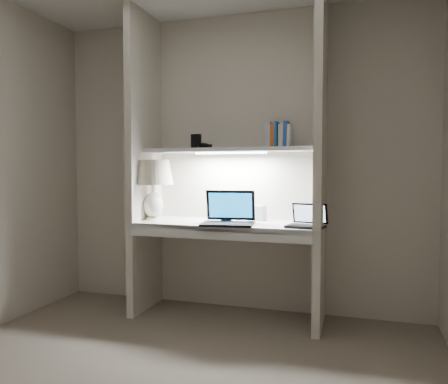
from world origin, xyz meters
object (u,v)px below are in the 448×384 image
at_px(table_lamp, 153,179).
at_px(book_row, 279,136).
at_px(laptop_main, 229,217).
at_px(laptop_netbook, 307,222).
at_px(speaker, 260,213).

distance_m(table_lamp, book_row, 1.10).
xyz_separation_m(laptop_main, book_row, (0.33, 0.32, 0.64)).
relative_size(laptop_main, laptop_netbook, 1.43).
relative_size(laptop_netbook, speaker, 2.36).
height_order(table_lamp, laptop_main, table_lamp).
relative_size(speaker, book_row, 0.60).
height_order(laptop_netbook, book_row, book_row).
bearing_deg(table_lamp, speaker, 12.00).
bearing_deg(table_lamp, laptop_netbook, -3.82).
bearing_deg(book_row, table_lamp, -167.48).
xyz_separation_m(laptop_main, laptop_netbook, (0.60, 0.01, -0.02)).
relative_size(table_lamp, speaker, 3.95).
bearing_deg(speaker, laptop_netbook, -15.51).
xyz_separation_m(laptop_netbook, speaker, (-0.41, 0.27, 0.02)).
relative_size(laptop_netbook, book_row, 1.41).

